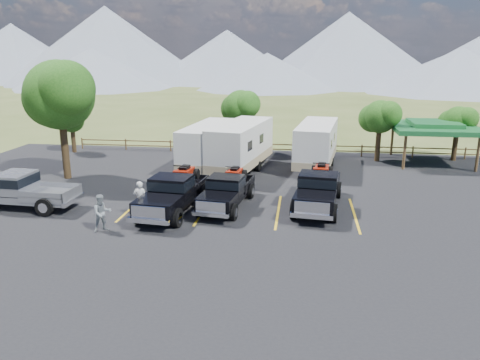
# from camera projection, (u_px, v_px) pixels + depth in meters

# --- Properties ---
(ground) EXTENTS (320.00, 320.00, 0.00)m
(ground) POSITION_uv_depth(u_px,v_px,m) (230.00, 239.00, 21.47)
(ground) COLOR #425022
(ground) RESTS_ON ground
(asphalt_lot) EXTENTS (44.00, 34.00, 0.04)m
(asphalt_lot) POSITION_uv_depth(u_px,v_px,m) (239.00, 216.00, 24.33)
(asphalt_lot) COLOR black
(asphalt_lot) RESTS_ON ground
(stall_lines) EXTENTS (12.12, 5.50, 0.01)m
(stall_lines) POSITION_uv_depth(u_px,v_px,m) (241.00, 210.00, 25.28)
(stall_lines) COLOR gold
(stall_lines) RESTS_ON asphalt_lot
(tree_big_nw) EXTENTS (5.54, 5.18, 7.84)m
(tree_big_nw) POSITION_uv_depth(u_px,v_px,m) (59.00, 95.00, 30.20)
(tree_big_nw) COLOR black
(tree_big_nw) RESTS_ON ground
(tree_ne_a) EXTENTS (3.11, 2.92, 4.76)m
(tree_ne_a) POSITION_uv_depth(u_px,v_px,m) (380.00, 117.00, 35.66)
(tree_ne_a) COLOR black
(tree_ne_a) RESTS_ON ground
(tree_ne_b) EXTENTS (2.77, 2.59, 4.27)m
(tree_ne_b) POSITION_uv_depth(u_px,v_px,m) (458.00, 121.00, 35.94)
(tree_ne_b) COLOR black
(tree_ne_b) RESTS_ON ground
(tree_north) EXTENTS (3.46, 3.24, 5.25)m
(tree_north) POSITION_uv_depth(u_px,v_px,m) (240.00, 107.00, 38.87)
(tree_north) COLOR black
(tree_north) RESTS_ON ground
(tree_nw_small) EXTENTS (2.59, 2.43, 3.85)m
(tree_nw_small) POSITION_uv_depth(u_px,v_px,m) (71.00, 120.00, 39.02)
(tree_nw_small) COLOR black
(tree_nw_small) RESTS_ON ground
(rail_fence) EXTENTS (36.12, 0.12, 1.00)m
(rail_fence) POSITION_uv_depth(u_px,v_px,m) (288.00, 148.00, 38.73)
(rail_fence) COLOR brown
(rail_fence) RESTS_ON ground
(pavilion) EXTENTS (6.20, 6.20, 3.22)m
(pavilion) POSITION_uv_depth(u_px,v_px,m) (434.00, 127.00, 35.31)
(pavilion) COLOR brown
(pavilion) RESTS_ON ground
(mountain_range) EXTENTS (209.00, 71.00, 20.00)m
(mountain_range) POSITION_uv_depth(u_px,v_px,m) (263.00, 53.00, 121.60)
(mountain_range) COLOR slate
(mountain_range) RESTS_ON ground
(rig_left) EXTENTS (2.83, 6.75, 2.20)m
(rig_left) POSITION_uv_depth(u_px,v_px,m) (174.00, 192.00, 24.89)
(rig_left) COLOR black
(rig_left) RESTS_ON asphalt_lot
(rig_center) EXTENTS (2.63, 6.09, 1.97)m
(rig_center) POSITION_uv_depth(u_px,v_px,m) (227.00, 190.00, 25.63)
(rig_center) COLOR black
(rig_center) RESTS_ON asphalt_lot
(rig_right) EXTENTS (2.91, 6.75, 2.19)m
(rig_right) POSITION_uv_depth(u_px,v_px,m) (318.00, 188.00, 25.51)
(rig_right) COLOR black
(rig_right) RESTS_ON asphalt_lot
(trailer_left) EXTENTS (3.32, 9.39, 3.25)m
(trailer_left) POSITION_uv_depth(u_px,v_px,m) (209.00, 146.00, 33.56)
(trailer_left) COLOR silver
(trailer_left) RESTS_ON asphalt_lot
(trailer_center) EXTENTS (4.00, 9.91, 3.43)m
(trailer_center) POSITION_uv_depth(u_px,v_px,m) (241.00, 146.00, 33.00)
(trailer_center) COLOR silver
(trailer_center) RESTS_ON asphalt_lot
(trailer_right) EXTENTS (3.42, 9.44, 3.26)m
(trailer_right) POSITION_uv_depth(u_px,v_px,m) (316.00, 145.00, 34.09)
(trailer_right) COLOR silver
(trailer_right) RESTS_ON asphalt_lot
(pickup_silver) EXTENTS (6.61, 2.51, 1.96)m
(pickup_silver) POSITION_uv_depth(u_px,v_px,m) (19.00, 190.00, 25.39)
(pickup_silver) COLOR gray
(pickup_silver) RESTS_ON asphalt_lot
(person_a) EXTENTS (0.72, 0.49, 1.92)m
(person_a) POSITION_uv_depth(u_px,v_px,m) (140.00, 199.00, 23.95)
(person_a) COLOR #BABABA
(person_a) RESTS_ON asphalt_lot
(person_b) EXTENTS (1.12, 1.08, 1.81)m
(person_b) POSITION_uv_depth(u_px,v_px,m) (102.00, 213.00, 22.09)
(person_b) COLOR gray
(person_b) RESTS_ON asphalt_lot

